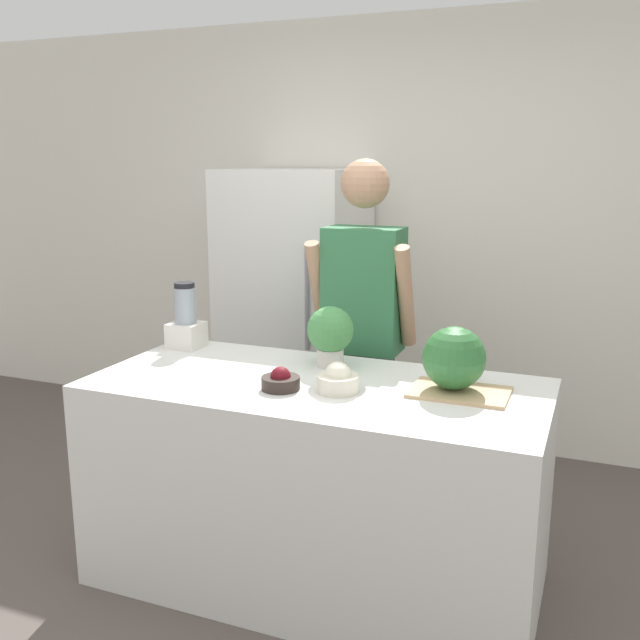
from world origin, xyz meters
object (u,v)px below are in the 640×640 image
at_px(watermelon, 454,358).
at_px(potted_plant, 330,333).
at_px(bowl_cream, 338,380).
at_px(refrigerator, 295,311).
at_px(blender, 186,322).
at_px(bowl_cherries, 281,381).
at_px(person, 363,335).

bearing_deg(watermelon, potted_plant, 165.56).
bearing_deg(bowl_cream, potted_plant, 116.01).
bearing_deg(watermelon, refrigerator, 134.20).
relative_size(watermelon, bowl_cream, 1.50).
bearing_deg(blender, bowl_cream, -21.38).
relative_size(bowl_cherries, blender, 0.48).
height_order(watermelon, potted_plant, potted_plant).
distance_m(watermelon, potted_plant, 0.59).
distance_m(refrigerator, blender, 1.09).
distance_m(refrigerator, potted_plant, 1.32).
bearing_deg(watermelon, blender, 171.82).
xyz_separation_m(bowl_cherries, potted_plant, (0.07, 0.36, 0.12)).
relative_size(person, watermelon, 7.23).
xyz_separation_m(person, potted_plant, (-0.01, -0.42, 0.11)).
distance_m(bowl_cream, blender, 0.98).
distance_m(refrigerator, person, 0.97).
height_order(bowl_cherries, blender, blender).
height_order(person, blender, person).
bearing_deg(person, potted_plant, -90.84).
xyz_separation_m(bowl_cherries, bowl_cream, (0.22, 0.05, 0.01)).
distance_m(person, bowl_cream, 0.75).
height_order(refrigerator, person, person).
distance_m(watermelon, bowl_cream, 0.46).
relative_size(refrigerator, person, 0.97).
xyz_separation_m(bowl_cream, blender, (-0.91, 0.36, 0.08)).
bearing_deg(person, bowl_cherries, -95.33).
relative_size(bowl_cream, potted_plant, 0.61).
bearing_deg(watermelon, person, 134.46).
bearing_deg(refrigerator, potted_plant, -59.27).
relative_size(person, bowl_cream, 10.87).
bearing_deg(potted_plant, bowl_cream, -63.99).
bearing_deg(refrigerator, bowl_cherries, -68.03).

